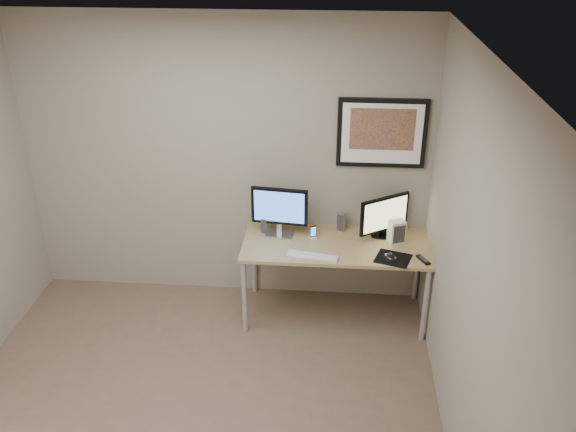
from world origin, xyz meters
name	(u,v)px	position (x,y,z in m)	size (l,w,h in m)	color
floor	(193,416)	(0.00, 0.00, 0.00)	(3.60, 3.60, 0.00)	brown
room	(190,184)	(0.00, 0.45, 1.64)	(3.60, 3.60, 3.60)	white
desk	(336,250)	(1.00, 1.35, 0.66)	(1.60, 0.70, 0.73)	olive
framed_art	(382,133)	(1.35, 1.68, 1.62)	(0.75, 0.04, 0.60)	black
monitor_large	(279,210)	(0.50, 1.46, 0.98)	(0.49, 0.18, 0.45)	#A8A9AD
monitor_tv	(384,216)	(1.41, 1.51, 0.93)	(0.42, 0.29, 0.38)	black
speaker_left	(265,225)	(0.37, 1.50, 0.81)	(0.07, 0.07, 0.16)	#A8A9AD
speaker_right	(341,221)	(1.04, 1.60, 0.82)	(0.07, 0.07, 0.18)	#A8A9AD
phone_dock	(313,232)	(0.80, 1.43, 0.79)	(0.06, 0.06, 0.12)	black
keyboard	(313,256)	(0.81, 1.11, 0.74)	(0.43, 0.12, 0.02)	silver
mousepad	(393,258)	(1.47, 1.14, 0.73)	(0.28, 0.24, 0.00)	black
mouse	(390,256)	(1.45, 1.14, 0.75)	(0.06, 0.10, 0.03)	black
remote	(423,260)	(1.71, 1.12, 0.74)	(0.04, 0.16, 0.02)	black
fan_unit	(397,232)	(1.51, 1.42, 0.83)	(0.13, 0.10, 0.20)	silver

